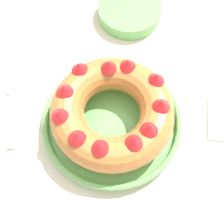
{
  "coord_description": "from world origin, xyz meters",
  "views": [
    {
      "loc": [
        -0.02,
        -0.23,
        1.34
      ],
      "look_at": [
        -0.02,
        0.02,
        0.8
      ],
      "focal_mm": 50.0,
      "sensor_mm": 36.0,
      "label": 1
    }
  ],
  "objects": [
    {
      "name": "cake_knife",
      "position": [
        -0.23,
        0.04,
        0.74
      ],
      "size": [
        0.02,
        0.16,
        0.01
      ],
      "rotation": [
        0.0,
        0.0,
        -0.1
      ],
      "color": "white",
      "rests_on": "dining_table"
    },
    {
      "name": "side_bowl",
      "position": [
        0.02,
        0.32,
        0.75
      ],
      "size": [
        0.15,
        0.15,
        0.03
      ],
      "primitive_type": "cylinder",
      "color": "#6BB760",
      "rests_on": "dining_table"
    },
    {
      "name": "fork",
      "position": [
        -0.26,
        0.07,
        0.74
      ],
      "size": [
        0.02,
        0.18,
        0.01
      ],
      "rotation": [
        0.0,
        0.0,
        0.06
      ],
      "color": "white",
      "rests_on": "dining_table"
    },
    {
      "name": "dining_table",
      "position": [
        0.0,
        0.0,
        0.64
      ],
      "size": [
        1.36,
        0.9,
        0.74
      ],
      "color": "beige",
      "rests_on": "ground_plane"
    },
    {
      "name": "serving_dish",
      "position": [
        -0.02,
        0.02,
        0.75
      ],
      "size": [
        0.28,
        0.28,
        0.03
      ],
      "color": "#6BB760",
      "rests_on": "dining_table"
    },
    {
      "name": "bundt_cake",
      "position": [
        -0.02,
        0.02,
        0.8
      ],
      "size": [
        0.24,
        0.24,
        0.08
      ],
      "color": "#C67538",
      "rests_on": "serving_dish"
    },
    {
      "name": "ground_plane",
      "position": [
        0.0,
        0.0,
        0.0
      ],
      "size": [
        8.0,
        8.0,
        0.0
      ],
      "primitive_type": "plane",
      "color": "gray"
    }
  ]
}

